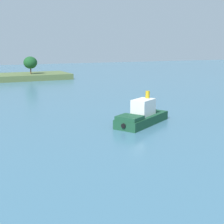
{
  "coord_description": "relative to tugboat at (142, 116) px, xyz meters",
  "views": [
    {
      "loc": [
        -33.92,
        -23.65,
        12.58
      ],
      "look_at": [
        -10.21,
        25.02,
        1.2
      ],
      "focal_mm": 50.55,
      "sensor_mm": 36.0,
      "label": 1
    }
  ],
  "objects": [
    {
      "name": "tugboat",
      "position": [
        0.0,
        0.0,
        0.0
      ],
      "size": [
        11.73,
        8.98,
        5.26
      ],
      "color": "#19472D",
      "rests_on": "ground"
    }
  ]
}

